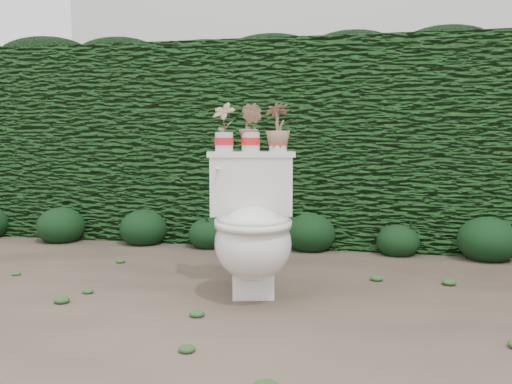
% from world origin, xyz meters
% --- Properties ---
extents(ground, '(60.00, 60.00, 0.00)m').
position_xyz_m(ground, '(0.00, 0.00, 0.00)').
color(ground, brown).
rests_on(ground, ground).
extents(hedge, '(8.00, 1.00, 1.60)m').
position_xyz_m(hedge, '(0.00, 1.60, 0.80)').
color(hedge, '#1D4B19').
rests_on(hedge, ground).
extents(house_wall, '(8.00, 3.50, 4.00)m').
position_xyz_m(house_wall, '(0.60, 6.00, 2.00)').
color(house_wall, silver).
rests_on(house_wall, ground).
extents(toilet, '(0.62, 0.77, 0.78)m').
position_xyz_m(toilet, '(0.22, -0.19, 0.36)').
color(toilet, silver).
rests_on(toilet, ground).
extents(potted_plant_left, '(0.16, 0.13, 0.27)m').
position_xyz_m(potted_plant_left, '(0.01, 0.00, 0.91)').
color(potted_plant_left, '#308328').
rests_on(potted_plant_left, toilet).
extents(potted_plant_center, '(0.17, 0.16, 0.26)m').
position_xyz_m(potted_plant_center, '(0.15, 0.04, 0.90)').
color(potted_plant_center, '#308328').
rests_on(potted_plant_center, toilet).
extents(potted_plant_right, '(0.20, 0.20, 0.26)m').
position_xyz_m(potted_plant_right, '(0.31, 0.09, 0.91)').
color(potted_plant_right, '#308328').
rests_on(potted_plant_right, toilet).
extents(liriope_clump_1, '(0.39, 0.39, 0.31)m').
position_xyz_m(liriope_clump_1, '(-1.67, 1.01, 0.16)').
color(liriope_clump_1, black).
rests_on(liriope_clump_1, ground).
extents(liriope_clump_2, '(0.38, 0.38, 0.30)m').
position_xyz_m(liriope_clump_2, '(-0.97, 1.06, 0.15)').
color(liriope_clump_2, black).
rests_on(liriope_clump_2, ground).
extents(liriope_clump_3, '(0.33, 0.33, 0.26)m').
position_xyz_m(liriope_clump_3, '(-0.41, 1.04, 0.13)').
color(liriope_clump_3, black).
rests_on(liriope_clump_3, ground).
extents(liriope_clump_4, '(0.39, 0.39, 0.31)m').
position_xyz_m(liriope_clump_4, '(0.37, 1.11, 0.16)').
color(liriope_clump_4, black).
rests_on(liriope_clump_4, ground).
extents(liriope_clump_5, '(0.31, 0.31, 0.25)m').
position_xyz_m(liriope_clump_5, '(1.02, 1.07, 0.12)').
color(liriope_clump_5, black).
rests_on(liriope_clump_5, ground).
extents(liriope_clump_6, '(0.41, 0.41, 0.33)m').
position_xyz_m(liriope_clump_6, '(1.63, 1.03, 0.17)').
color(liriope_clump_6, black).
rests_on(liriope_clump_6, ground).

